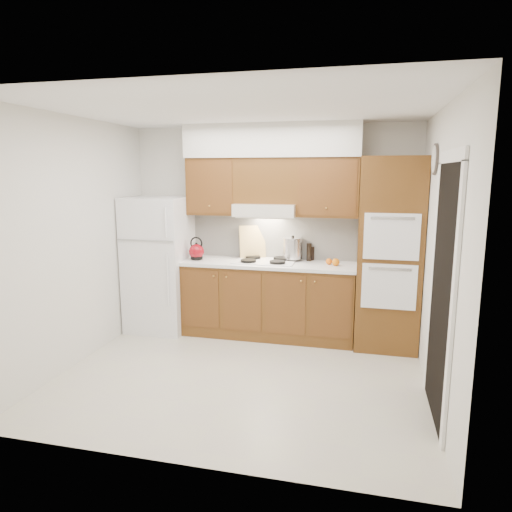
{
  "coord_description": "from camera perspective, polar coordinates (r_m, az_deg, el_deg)",
  "views": [
    {
      "loc": [
        1.15,
        -4.19,
        2.03
      ],
      "look_at": [
        0.04,
        0.45,
        1.15
      ],
      "focal_mm": 32.0,
      "sensor_mm": 36.0,
      "label": 1
    }
  ],
  "objects": [
    {
      "name": "floor",
      "position": [
        4.79,
        -1.8,
        -14.6
      ],
      "size": [
        3.6,
        3.6,
        0.0
      ],
      "primitive_type": "plane",
      "color": "beige",
      "rests_on": "ground"
    },
    {
      "name": "ceiling",
      "position": [
        4.38,
        -2.01,
        17.93
      ],
      "size": [
        3.6,
        3.6,
        0.0
      ],
      "primitive_type": "plane",
      "color": "white",
      "rests_on": "wall_back"
    },
    {
      "name": "wall_back",
      "position": [
        5.85,
        1.98,
        3.27
      ],
      "size": [
        3.6,
        0.02,
        2.6
      ],
      "primitive_type": "cube",
      "color": "silver",
      "rests_on": "floor"
    },
    {
      "name": "wall_left",
      "position": [
        5.17,
        -21.52,
        1.61
      ],
      "size": [
        0.02,
        3.0,
        2.6
      ],
      "primitive_type": "cube",
      "color": "silver",
      "rests_on": "floor"
    },
    {
      "name": "wall_right",
      "position": [
        4.3,
        21.91,
        -0.07
      ],
      "size": [
        0.02,
        3.0,
        2.6
      ],
      "primitive_type": "cube",
      "color": "silver",
      "rests_on": "floor"
    },
    {
      "name": "fridge",
      "position": [
        6.02,
        -11.96,
        -0.98
      ],
      "size": [
        0.75,
        0.72,
        1.72
      ],
      "primitive_type": "cube",
      "color": "white",
      "rests_on": "floor"
    },
    {
      "name": "base_cabinets",
      "position": [
        5.73,
        1.57,
        -5.57
      ],
      "size": [
        2.11,
        0.6,
        0.9
      ],
      "primitive_type": "cube",
      "color": "brown",
      "rests_on": "floor"
    },
    {
      "name": "countertop",
      "position": [
        5.61,
        1.58,
        -0.98
      ],
      "size": [
        2.13,
        0.62,
        0.04
      ],
      "primitive_type": "cube",
      "color": "white",
      "rests_on": "base_cabinets"
    },
    {
      "name": "backsplash",
      "position": [
        5.84,
        2.19,
        2.47
      ],
      "size": [
        2.11,
        0.03,
        0.56
      ],
      "primitive_type": "cube",
      "color": "white",
      "rests_on": "countertop"
    },
    {
      "name": "oven_cabinet",
      "position": [
        5.45,
        16.27,
        0.21
      ],
      "size": [
        0.7,
        0.65,
        2.2
      ],
      "primitive_type": "cube",
      "color": "brown",
      "rests_on": "floor"
    },
    {
      "name": "upper_cab_left",
      "position": [
        5.83,
        -5.29,
        8.63
      ],
      "size": [
        0.63,
        0.33,
        0.7
      ],
      "primitive_type": "cube",
      "color": "brown",
      "rests_on": "wall_back"
    },
    {
      "name": "upper_cab_right",
      "position": [
        5.54,
        9.01,
        8.46
      ],
      "size": [
        0.73,
        0.33,
        0.7
      ],
      "primitive_type": "cube",
      "color": "brown",
      "rests_on": "wall_back"
    },
    {
      "name": "range_hood",
      "position": [
        5.61,
        1.29,
        5.79
      ],
      "size": [
        0.75,
        0.45,
        0.15
      ],
      "primitive_type": "cube",
      "color": "silver",
      "rests_on": "wall_back"
    },
    {
      "name": "upper_cab_over_hood",
      "position": [
        5.65,
        1.43,
        9.38
      ],
      "size": [
        0.75,
        0.33,
        0.55
      ],
      "primitive_type": "cube",
      "color": "brown",
      "rests_on": "range_hood"
    },
    {
      "name": "soffit",
      "position": [
        5.63,
        1.93,
        14.21
      ],
      "size": [
        2.13,
        0.36,
        0.4
      ],
      "primitive_type": "cube",
      "color": "silver",
      "rests_on": "wall_back"
    },
    {
      "name": "cooktop",
      "position": [
        5.63,
        1.12,
        -0.66
      ],
      "size": [
        0.74,
        0.5,
        0.01
      ],
      "primitive_type": "cube",
      "color": "white",
      "rests_on": "countertop"
    },
    {
      "name": "doorway",
      "position": [
        4.01,
        22.21,
        -4.46
      ],
      "size": [
        0.02,
        0.9,
        2.1
      ],
      "primitive_type": "cube",
      "color": "black",
      "rests_on": "floor"
    },
    {
      "name": "wall_clock",
      "position": [
        4.78,
        21.47,
        11.19
      ],
      "size": [
        0.02,
        0.3,
        0.3
      ],
      "primitive_type": "cylinder",
      "rotation": [
        0.0,
        1.57,
        0.0
      ],
      "color": "#3F3833",
      "rests_on": "wall_right"
    },
    {
      "name": "kettle",
      "position": [
        5.79,
        -7.45,
        0.56
      ],
      "size": [
        0.25,
        0.25,
        0.19
      ],
      "primitive_type": "sphere",
      "rotation": [
        0.0,
        0.0,
        -0.41
      ],
      "color": "maroon",
      "rests_on": "countertop"
    },
    {
      "name": "cutting_board",
      "position": [
        5.83,
        -0.44,
        1.67
      ],
      "size": [
        0.35,
        0.24,
        0.44
      ],
      "primitive_type": "cube",
      "rotation": [
        -0.21,
        0.0,
        0.43
      ],
      "color": "tan",
      "rests_on": "countertop"
    },
    {
      "name": "stock_pot",
      "position": [
        5.69,
        4.59,
        0.96
      ],
      "size": [
        0.27,
        0.27,
        0.25
      ],
      "primitive_type": "cylinder",
      "rotation": [
        0.0,
        0.0,
        -0.11
      ],
      "color": "silver",
      "rests_on": "cooktop"
    },
    {
      "name": "condiment_a",
      "position": [
        5.71,
        6.65,
        0.5
      ],
      "size": [
        0.06,
        0.06,
        0.22
      ],
      "primitive_type": "cylinder",
      "rotation": [
        0.0,
        0.0,
        -0.02
      ],
      "color": "black",
      "rests_on": "countertop"
    },
    {
      "name": "condiment_b",
      "position": [
        5.76,
        7.03,
        0.32
      ],
      "size": [
        0.06,
        0.06,
        0.17
      ],
      "primitive_type": "cylinder",
      "rotation": [
        0.0,
        0.0,
        -0.27
      ],
      "color": "black",
      "rests_on": "countertop"
    },
    {
      "name": "condiment_c",
      "position": [
        5.77,
        6.74,
        0.22
      ],
      "size": [
        0.07,
        0.07,
        0.15
      ],
      "primitive_type": "cylinder",
      "rotation": [
        0.0,
        0.0,
        -0.41
      ],
      "color": "black",
      "rests_on": "countertop"
    },
    {
      "name": "orange_near",
      "position": [
        5.45,
        9.94,
        -0.77
      ],
      "size": [
        0.1,
        0.1,
        0.09
      ],
      "primitive_type": "sphere",
      "rotation": [
        0.0,
        0.0,
        -0.2
      ],
      "color": "orange",
      "rests_on": "countertop"
    },
    {
      "name": "orange_far",
      "position": [
        5.52,
        9.1,
        -0.68
      ],
      "size": [
        0.08,
        0.08,
        0.07
      ],
      "primitive_type": "sphere",
      "rotation": [
        0.0,
        0.0,
        0.01
      ],
      "color": "#FF510D",
      "rests_on": "countertop"
    }
  ]
}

